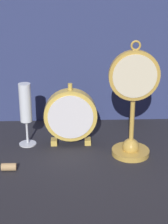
{
  "coord_description": "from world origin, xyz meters",
  "views": [
    {
      "loc": [
        -0.04,
        -0.99,
        0.54
      ],
      "look_at": [
        0.0,
        0.08,
        0.13
      ],
      "focal_mm": 60.0,
      "sensor_mm": 36.0,
      "label": 1
    }
  ],
  "objects_px": {
    "pocket_watch_on_stand": "(133,110)",
    "mantel_clock_silver": "(71,116)",
    "wine_cork": "(9,167)",
    "champagne_flute": "(26,108)"
  },
  "relations": [
    {
      "from": "pocket_watch_on_stand",
      "to": "mantel_clock_silver",
      "type": "bearing_deg",
      "value": 157.33
    },
    {
      "from": "mantel_clock_silver",
      "to": "wine_cork",
      "type": "distance_m",
      "value": 0.26
    },
    {
      "from": "wine_cork",
      "to": "champagne_flute",
      "type": "bearing_deg",
      "value": 78.06
    },
    {
      "from": "pocket_watch_on_stand",
      "to": "wine_cork",
      "type": "bearing_deg",
      "value": -166.68
    },
    {
      "from": "pocket_watch_on_stand",
      "to": "mantel_clock_silver",
      "type": "xyz_separation_m",
      "value": [
        -0.18,
        0.08,
        -0.05
      ]
    },
    {
      "from": "champagne_flute",
      "to": "wine_cork",
      "type": "height_order",
      "value": "champagne_flute"
    },
    {
      "from": "champagne_flute",
      "to": "wine_cork",
      "type": "relative_size",
      "value": 4.93
    },
    {
      "from": "wine_cork",
      "to": "pocket_watch_on_stand",
      "type": "bearing_deg",
      "value": 13.32
    },
    {
      "from": "champagne_flute",
      "to": "wine_cork",
      "type": "distance_m",
      "value": 0.21
    },
    {
      "from": "pocket_watch_on_stand",
      "to": "mantel_clock_silver",
      "type": "relative_size",
      "value": 1.71
    }
  ]
}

